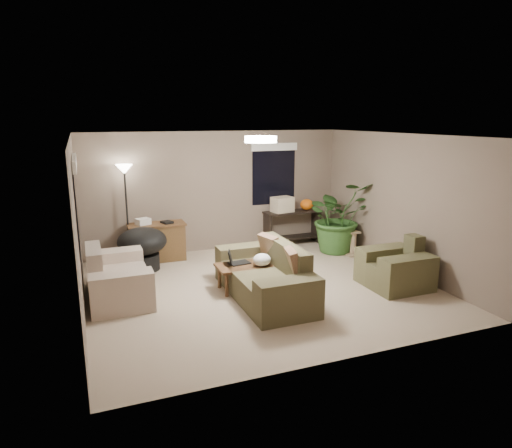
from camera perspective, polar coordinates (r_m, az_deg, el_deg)
name	(u,v)px	position (r m, az deg, el deg)	size (l,w,h in m)	color
room_shell	(260,215)	(7.32, 0.56, 1.19)	(5.50, 5.50, 5.50)	tan
main_sofa	(266,279)	(7.23, 1.29, -6.86)	(0.95, 2.20, 0.85)	brown
throw_pillows	(281,255)	(7.21, 3.19, -3.94)	(0.33, 1.39, 0.47)	#8C7251
loveseat	(116,280)	(7.51, -17.06, -6.66)	(0.90, 1.60, 0.85)	beige
armchair	(396,269)	(8.01, 17.04, -5.41)	(0.95, 1.00, 0.85)	brown
coffee_table	(247,268)	(7.52, -1.10, -5.53)	(1.00, 0.55, 0.42)	brown
laptop	(236,260)	(7.52, -2.57, -4.57)	(0.41, 0.27, 0.24)	black
plastic_bag	(262,260)	(7.41, 0.75, -4.49)	(0.29, 0.26, 0.21)	white
desk	(157,242)	(9.20, -12.24, -2.19)	(1.10, 0.50, 0.75)	brown
desk_papers	(148,222)	(9.07, -13.33, 0.29)	(0.73, 0.33, 0.12)	silver
console_table	(292,225)	(10.19, 4.56, -0.09)	(1.30, 0.40, 0.75)	black
pumpkin	(307,205)	(10.25, 6.37, 2.43)	(0.29, 0.29, 0.24)	orange
cardboard_box	(282,204)	(9.99, 3.31, 2.46)	(0.44, 0.33, 0.33)	beige
papasan_chair	(142,246)	(8.68, -14.02, -2.63)	(0.96, 0.96, 0.80)	black
floor_lamp	(125,181)	(9.00, -16.06, 5.19)	(0.32, 0.32, 1.91)	black
ceiling_fixture	(261,139)	(7.17, 0.59, 10.53)	(0.50, 0.50, 0.10)	white
houseplant	(338,224)	(9.70, 10.18, -0.03)	(1.36, 1.51, 1.18)	#2D5923
cat_scratching_post	(353,245)	(9.60, 12.04, -2.55)	(0.32, 0.32, 0.50)	tan
window_left	(76,188)	(7.02, -21.61, 4.17)	(0.05, 1.56, 1.33)	black
window_back	(274,164)	(10.00, 2.26, 7.53)	(1.06, 0.05, 1.33)	black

